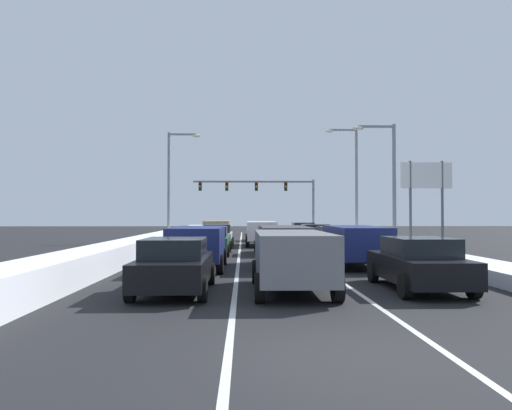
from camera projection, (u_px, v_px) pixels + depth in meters
ground_plane at (270, 254)px, 26.97m from camera, size 126.50×126.50×0.00m
lane_stripe_between_right_lane_and_center_lane at (292, 248)px, 31.87m from camera, size 0.14×53.52×0.01m
lane_stripe_between_center_lane_and_left_lane at (240, 248)px, 31.79m from camera, size 0.14×53.52×0.01m
snow_bank_right_shoulder at (373, 244)px, 32.01m from camera, size 1.99×53.52×0.48m
snow_bank_left_shoulder at (158, 241)px, 31.66m from camera, size 1.65×53.52×0.92m
sedan_black_right_lane_nearest at (418, 263)px, 14.02m from camera, size 2.00×4.50×1.51m
suv_navy_right_lane_second at (356, 242)px, 20.22m from camera, size 2.16×4.90×1.67m
sedan_green_right_lane_third at (334, 240)px, 26.96m from camera, size 2.00×4.50×1.51m
sedan_silver_right_lane_fourth at (315, 235)px, 33.09m from camera, size 2.00×4.50×1.51m
sedan_tan_right_lane_fifth at (303, 232)px, 39.75m from camera, size 2.00×4.50×1.51m
suv_gray_center_lane_nearest at (292, 256)px, 13.65m from camera, size 2.16×4.90×1.67m
suv_charcoal_center_lane_second at (284, 242)px, 20.16m from camera, size 2.16×4.90×1.67m
sedan_red_center_lane_third at (273, 240)px, 26.72m from camera, size 2.00×4.50×1.51m
suv_white_center_lane_fourth at (261, 231)px, 33.85m from camera, size 2.16×4.90×1.67m
sedan_maroon_center_lane_fifth at (262, 231)px, 40.39m from camera, size 2.00×4.50×1.51m
sedan_black_left_lane_nearest at (175, 265)px, 13.56m from camera, size 2.00×4.50×1.51m
suv_navy_left_lane_second at (198, 243)px, 19.36m from camera, size 2.16×4.90×1.67m
sedan_green_left_lane_third at (212, 241)px, 26.27m from camera, size 2.00×4.50×1.51m
sedan_silver_left_lane_fourth at (218, 236)px, 31.92m from camera, size 2.00×4.50×1.51m
suv_tan_left_lane_fifth at (217, 229)px, 38.58m from camera, size 2.16×4.90×1.67m
traffic_light_gantry at (268, 191)px, 56.26m from camera, size 14.00×0.47×6.20m
street_lamp_right_near at (388, 174)px, 29.67m from camera, size 2.66×0.36×7.67m
street_lamp_right_mid at (352, 174)px, 39.42m from camera, size 2.66×0.36×9.16m
street_lamp_left_mid at (173, 177)px, 39.15m from camera, size 2.66×0.36×8.76m
roadside_sign_right at (426, 185)px, 30.32m from camera, size 3.20×0.16×5.50m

